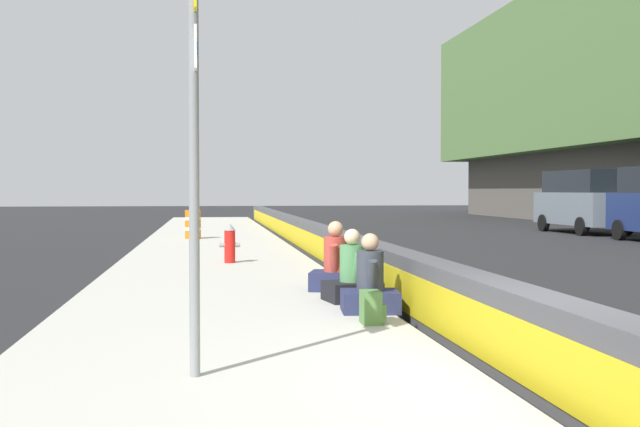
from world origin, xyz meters
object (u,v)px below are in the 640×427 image
seated_person_middle (352,278)px  fire_hydrant (230,243)px  seated_person_rear (336,268)px  route_sign_post (194,136)px  construction_barrel (193,224)px  seated_person_foreground (370,287)px  backpack (372,308)px  parked_car_midline (584,200)px

seated_person_middle → fire_hydrant: bearing=14.5°
seated_person_middle → seated_person_rear: (1.23, 0.04, 0.02)m
route_sign_post → construction_barrel: size_ratio=3.79×
seated_person_foreground → backpack: 0.91m
route_sign_post → seated_person_rear: bearing=-21.5°
seated_person_rear → backpack: 3.14m
seated_person_rear → construction_barrel: bearing=10.5°
seated_person_rear → construction_barrel: (13.55, 2.52, 0.13)m
fire_hydrant → seated_person_foreground: (-7.14, -1.64, -0.12)m
seated_person_middle → construction_barrel: 15.00m
route_sign_post → seated_person_middle: (4.22, -2.18, -1.74)m
seated_person_rear → parked_car_midline: bearing=-37.6°
route_sign_post → backpack: (2.32, -2.06, -1.88)m
seated_person_rear → construction_barrel: 13.78m
seated_person_rear → backpack: size_ratio=2.78×
fire_hydrant → seated_person_foreground: 7.33m
seated_person_middle → parked_car_midline: bearing=-35.6°
route_sign_post → seated_person_foreground: route_sign_post is taller
seated_person_foreground → seated_person_rear: (2.25, 0.08, 0.02)m
route_sign_post → seated_person_rear: 6.11m
backpack → parked_car_midline: bearing=-33.2°
route_sign_post → seated_person_middle: bearing=-27.3°
route_sign_post → parked_car_midline: route_sign_post is taller
construction_barrel → parked_car_midline: 16.04m
fire_hydrant → route_sign_post: bearing=176.7°
seated_person_foreground → backpack: size_ratio=2.60×
seated_person_rear → seated_person_middle: bearing=-178.4°
route_sign_post → fire_hydrant: 10.49m
construction_barrel → parked_car_midline: bearing=-77.4°
fire_hydrant → parked_car_midline: 19.05m
seated_person_rear → parked_car_midline: 21.51m
seated_person_rear → parked_car_midline: parked_car_midline is taller
seated_person_foreground → parked_car_midline: parked_car_midline is taller
parked_car_midline → seated_person_middle: bearing=144.4°
fire_hydrant → seated_person_middle: (-6.13, -1.59, -0.12)m
seated_person_foreground → backpack: seated_person_foreground is taller
seated_person_rear → construction_barrel: size_ratio=1.17×
route_sign_post → parked_car_midline: 27.19m
seated_person_foreground → parked_car_midline: bearing=-34.1°
seated_person_foreground → seated_person_middle: size_ratio=0.99×
route_sign_post → seated_person_foreground: size_ratio=3.46×
backpack → construction_barrel: construction_barrel is taller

